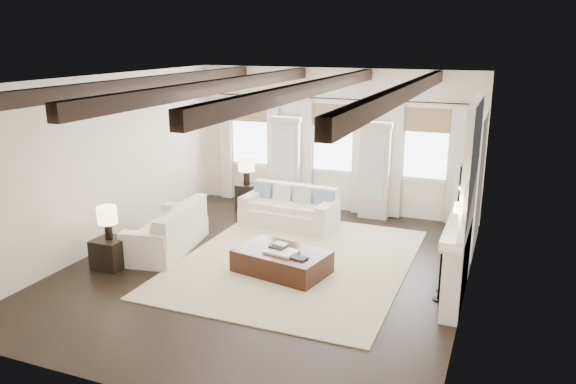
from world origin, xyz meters
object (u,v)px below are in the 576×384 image
at_px(sofa_back, 290,210).
at_px(sofa_left, 169,232).
at_px(side_table_back, 247,197).
at_px(side_table_front, 110,253).
at_px(ottoman, 282,262).

xyz_separation_m(sofa_back, sofa_left, (-1.56, -2.13, 0.01)).
distance_m(sofa_left, side_table_back, 2.79).
bearing_deg(side_table_front, sofa_left, 65.31).
distance_m(side_table_front, side_table_back, 3.92).
bearing_deg(ottoman, sofa_back, 119.42).
height_order(sofa_back, side_table_front, sofa_back).
height_order(ottoman, side_table_back, side_table_back).
bearing_deg(side_table_back, side_table_front, -100.89).
distance_m(sofa_back, side_table_back, 1.46).
bearing_deg(sofa_back, side_table_back, 153.95).
height_order(sofa_back, sofa_left, sofa_left).
distance_m(sofa_back, ottoman, 2.46).
bearing_deg(ottoman, side_table_back, 136.11).
relative_size(sofa_back, side_table_back, 3.25).
relative_size(side_table_front, side_table_back, 0.83).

